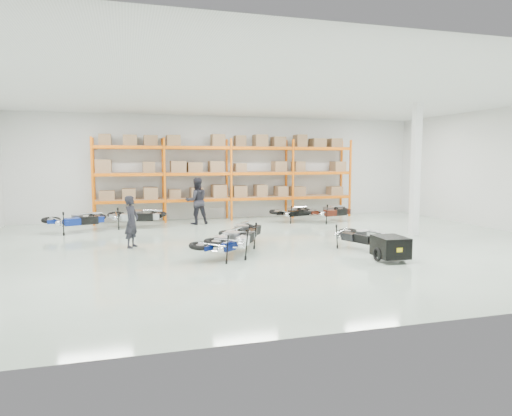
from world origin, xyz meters
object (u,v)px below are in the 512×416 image
object	(u,v)px
moto_back_c	(293,209)
person_left	(132,222)
person_back	(197,201)
trailer	(390,247)
moto_blue_centre	(223,239)
moto_silver_left	(235,234)
moto_black_far_left	(244,227)
moto_back_b	(136,212)
moto_back_a	(76,216)
moto_back_d	(329,209)
moto_touring_right	(360,232)

from	to	relation	value
moto_back_c	person_left	size ratio (longest dim) A/B	1.12
person_left	person_back	xyz separation A→B (m)	(2.59, 4.40, 0.17)
trailer	person_back	distance (m)	8.99
moto_blue_centre	moto_back_c	size ratio (longest dim) A/B	0.98
moto_silver_left	person_back	world-z (taller)	person_back
moto_black_far_left	trailer	distance (m)	4.39
moto_silver_left	moto_back_b	distance (m)	6.47
moto_back_a	moto_back_c	distance (m)	8.49
trailer	moto_back_a	world-z (taller)	moto_back_a
moto_silver_left	moto_back_c	xyz separation A→B (m)	(3.90, 5.92, -0.04)
moto_back_a	moto_back_b	bearing A→B (deg)	-91.81
moto_blue_centre	moto_back_b	xyz separation A→B (m)	(-2.10, 6.32, 0.07)
moto_blue_centre	moto_back_a	bearing A→B (deg)	-5.40
moto_back_a	moto_back_d	size ratio (longest dim) A/B	1.02
moto_touring_right	person_back	distance (m)	7.56
moto_back_c	person_left	world-z (taller)	person_left
moto_black_far_left	moto_back_c	distance (m)	5.64
person_left	person_back	bearing A→B (deg)	-4.20
moto_touring_right	person_left	size ratio (longest dim) A/B	1.07
trailer	moto_touring_right	bearing A→B (deg)	93.34
moto_back_b	person_left	world-z (taller)	person_left
moto_silver_left	moto_black_far_left	xyz separation A→B (m)	(0.61, 1.34, -0.02)
moto_back_a	moto_back_b	world-z (taller)	moto_back_b
person_back	trailer	bearing A→B (deg)	108.88
moto_black_far_left	moto_back_b	world-z (taller)	moto_back_b
trailer	moto_back_a	size ratio (longest dim) A/B	0.79
moto_black_far_left	moto_back_b	xyz separation A→B (m)	(-3.10, 4.64, 0.04)
moto_back_b	moto_back_d	distance (m)	7.83
moto_touring_right	trailer	xyz separation A→B (m)	(0.00, -1.60, -0.14)
moto_blue_centre	moto_back_a	xyz separation A→B (m)	(-4.18, 5.72, 0.06)
moto_blue_centre	moto_black_far_left	xyz separation A→B (m)	(1.00, 1.69, 0.03)
moto_blue_centre	trailer	world-z (taller)	moto_blue_centre
moto_back_d	moto_back_c	bearing A→B (deg)	58.14
moto_blue_centre	moto_touring_right	xyz separation A→B (m)	(4.04, 0.12, -0.01)
person_back	moto_back_b	bearing A→B (deg)	2.51
moto_touring_right	moto_back_a	xyz separation A→B (m)	(-8.22, 5.60, 0.08)
person_back	moto_back_a	bearing A→B (deg)	6.19
moto_black_far_left	trailer	world-z (taller)	moto_black_far_left
moto_back_c	person_left	xyz separation A→B (m)	(-6.59, -4.00, 0.24)
moto_black_far_left	person_back	world-z (taller)	person_back
person_back	moto_touring_right	bearing A→B (deg)	113.96
moto_back_c	moto_blue_centre	bearing A→B (deg)	127.77
moto_back_a	person_back	bearing A→B (deg)	-95.93
person_left	moto_back_b	bearing A→B (deg)	23.52
moto_back_b	moto_back_d	world-z (taller)	moto_back_b
moto_back_d	person_left	distance (m)	8.74
moto_silver_left	moto_black_far_left	world-z (taller)	moto_silver_left
moto_blue_centre	moto_black_far_left	size ratio (longest dim) A/B	0.94
moto_back_a	person_back	size ratio (longest dim) A/B	1.01
moto_touring_right	moto_blue_centre	bearing A→B (deg)	163.87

